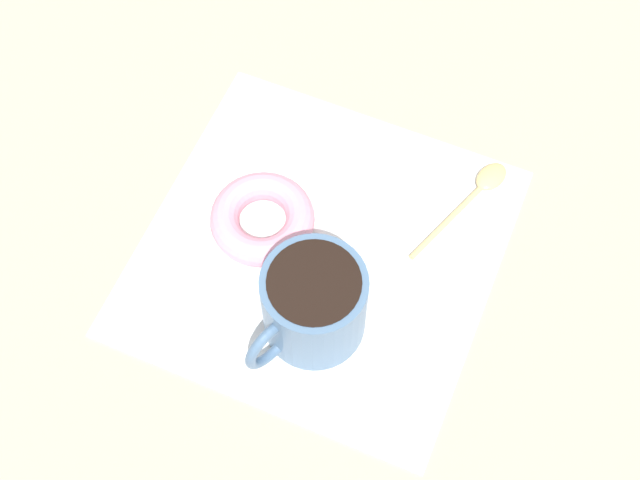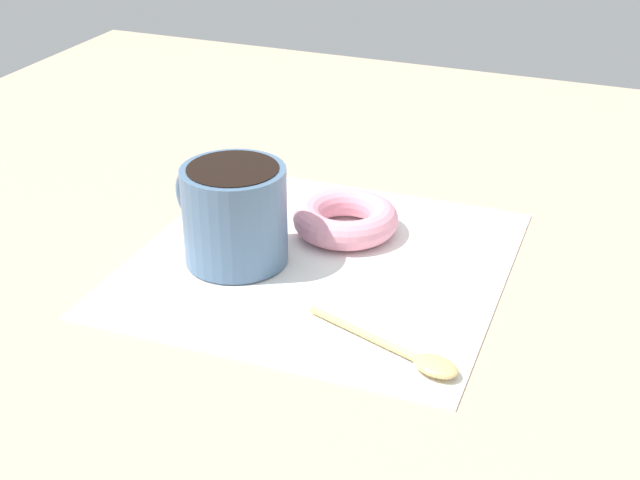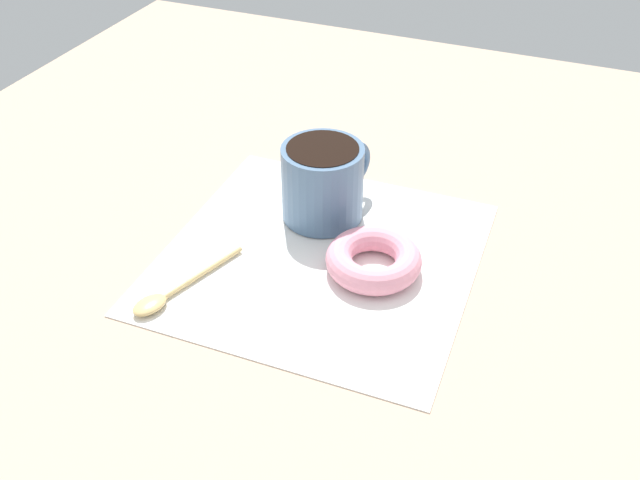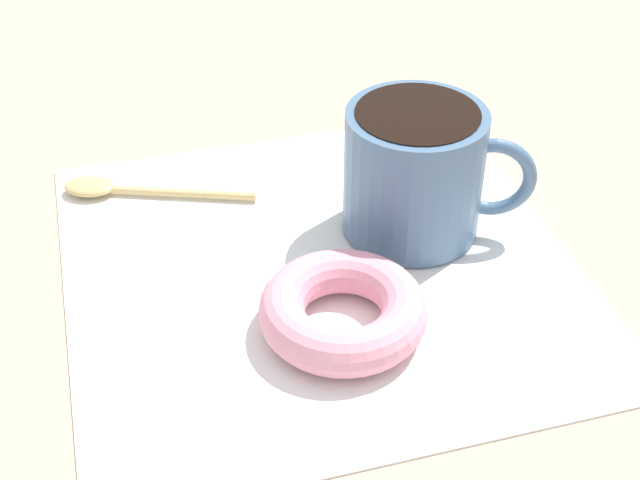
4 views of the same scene
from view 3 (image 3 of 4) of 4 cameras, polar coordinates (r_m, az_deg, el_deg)
The scene contains 5 objects.
ground_plane at distance 76.92cm, azimuth 0.94°, elevation -1.39°, with size 120.00×120.00×2.00cm, color tan.
napkin at distance 75.23cm, azimuth -0.00°, elevation -1.30°, with size 31.88×31.88×0.30cm, color white.
coffee_cup at distance 78.55cm, azimuth 0.30°, elevation 4.78°, with size 9.04×12.01×8.72cm.
donut at distance 72.62cm, azimuth 4.31°, elevation -1.56°, with size 9.83×9.83×2.72cm, color pink.
spoon at distance 71.37cm, azimuth -12.22°, elevation -4.31°, with size 5.97×13.43×0.90cm.
Camera 3 is at (21.40, -55.81, 47.41)cm, focal length 40.00 mm.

